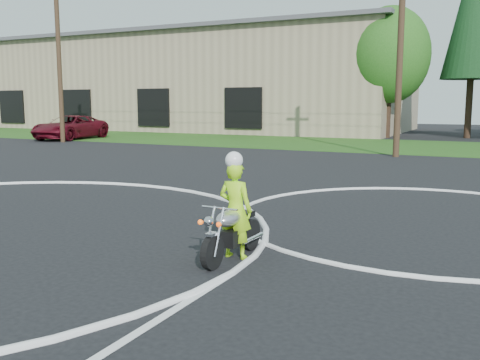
% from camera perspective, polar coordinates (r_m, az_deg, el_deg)
% --- Properties ---
extents(grass_strip, '(120.00, 10.00, 0.02)m').
position_cam_1_polar(grass_strip, '(32.03, 9.38, 3.86)').
color(grass_strip, '#1E4714').
rests_on(grass_strip, ground).
extents(course_markings, '(19.05, 19.05, 0.12)m').
position_cam_1_polar(course_markings, '(10.96, -15.66, -4.83)').
color(course_markings, silver).
rests_on(course_markings, ground).
extents(primary_motorcycle, '(0.61, 1.73, 0.91)m').
position_cam_1_polar(primary_motorcycle, '(8.34, -0.90, -5.56)').
color(primary_motorcycle, black).
rests_on(primary_motorcycle, ground).
extents(rider_primary_grp, '(0.57, 0.39, 1.69)m').
position_cam_1_polar(rider_primary_grp, '(8.37, -0.50, -2.89)').
color(rider_primary_grp, '#A6F019').
rests_on(rider_primary_grp, ground).
extents(pickup_grp, '(3.18, 5.88, 1.57)m').
position_cam_1_polar(pickup_grp, '(37.19, -17.67, 5.38)').
color(pickup_grp, '#520915').
rests_on(pickup_grp, ground).
extents(traffic_cones, '(20.37, 11.52, 0.30)m').
position_cam_1_polar(traffic_cones, '(7.83, 1.83, -8.82)').
color(traffic_cones, '#FF550D').
rests_on(traffic_cones, ground).
extents(warehouse, '(41.00, 17.00, 8.30)m').
position_cam_1_polar(warehouse, '(51.45, -5.80, 10.20)').
color(warehouse, tan).
rests_on(warehouse, ground).
extents(utility_poles, '(41.60, 1.12, 10.00)m').
position_cam_1_polar(utility_poles, '(25.06, 16.77, 14.29)').
color(utility_poles, '#473321').
rests_on(utility_poles, ground).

